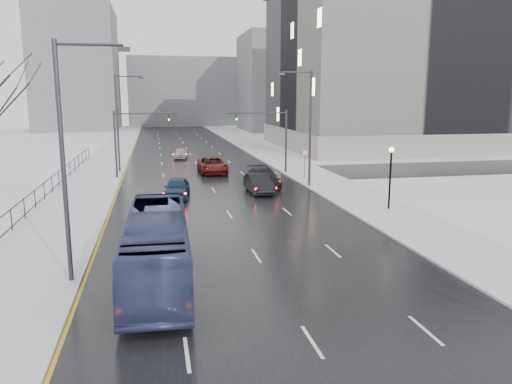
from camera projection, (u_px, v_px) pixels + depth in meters
road at (195, 161)px, 61.28m from camera, size 16.00×150.00×0.04m
cross_road at (204, 176)px, 49.73m from camera, size 130.00×10.00×0.04m
sidewalk_left at (106, 163)px, 59.21m from camera, size 5.00×150.00×0.16m
sidewalk_right at (277, 158)px, 63.32m from camera, size 5.00×150.00×0.16m
park_strip at (20, 165)px, 57.36m from camera, size 14.00×150.00×0.12m
iron_fence at (16, 214)px, 29.70m from camera, size 0.06×70.00×1.30m
streetlight_r_mid at (308, 122)px, 42.57m from camera, size 2.95×0.25×10.00m
streetlight_l_near at (68, 151)px, 20.13m from camera, size 2.95×0.25×10.00m
streetlight_l_far at (119, 118)px, 50.93m from camera, size 2.95×0.25×10.00m
lamppost_r_mid at (391, 169)px, 34.01m from camera, size 0.36×0.36×4.28m
mast_signal_right at (276, 134)px, 50.39m from camera, size 6.10×0.33×6.50m
mast_signal_left at (127, 136)px, 47.53m from camera, size 6.10×0.33×6.50m
no_uturn_sign at (305, 156)px, 47.25m from camera, size 0.60×0.06×2.70m
civic_building at (412, 74)px, 77.57m from camera, size 41.00×31.00×24.80m
bldg_far_right at (294, 83)px, 117.62m from camera, size 24.00×20.00×22.00m
bldg_far_left at (77, 70)px, 116.90m from camera, size 18.00×22.00×28.00m
bldg_far_center at (185, 92)px, 137.37m from camera, size 30.00×18.00×18.00m
bus at (157, 247)px, 21.02m from camera, size 2.82×10.89×3.02m
sedan_center_near at (177, 188)px, 38.71m from camera, size 2.42×4.77×1.56m
sedan_right_near at (259, 184)px, 40.68m from camera, size 1.84×4.73×1.53m
sedan_right_cross at (212, 165)px, 51.24m from camera, size 2.80×5.93×1.64m
sedan_right_far at (264, 177)px, 43.59m from camera, size 2.36×5.55×1.60m
sedan_center_far at (181, 153)px, 63.43m from camera, size 2.06×4.13×1.35m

